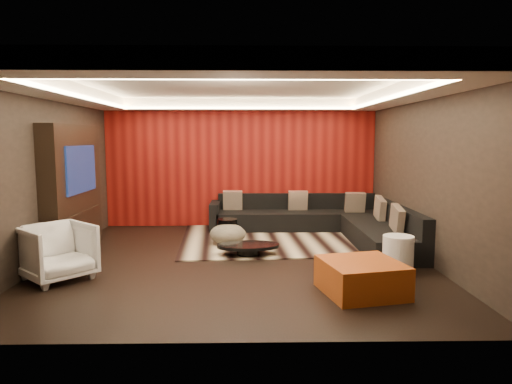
{
  "coord_description": "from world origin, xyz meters",
  "views": [
    {
      "loc": [
        0.15,
        -7.22,
        1.97
      ],
      "look_at": [
        0.3,
        0.6,
        1.05
      ],
      "focal_mm": 32.0,
      "sensor_mm": 36.0,
      "label": 1
    }
  ],
  "objects_px": {
    "drum_stool": "(227,230)",
    "armchair": "(57,252)",
    "coffee_table": "(248,249)",
    "white_side_table": "(398,255)",
    "sectional_sofa": "(325,223)",
    "orange_ottoman": "(362,277)"
  },
  "relations": [
    {
      "from": "orange_ottoman",
      "to": "sectional_sofa",
      "type": "distance_m",
      "value": 3.47
    },
    {
      "from": "coffee_table",
      "to": "white_side_table",
      "type": "distance_m",
      "value": 2.43
    },
    {
      "from": "drum_stool",
      "to": "white_side_table",
      "type": "height_order",
      "value": "white_side_table"
    },
    {
      "from": "drum_stool",
      "to": "armchair",
      "type": "xyz_separation_m",
      "value": [
        -2.27,
        -2.24,
        0.16
      ]
    },
    {
      "from": "drum_stool",
      "to": "armchair",
      "type": "relative_size",
      "value": 0.5
    },
    {
      "from": "coffee_table",
      "to": "sectional_sofa",
      "type": "height_order",
      "value": "sectional_sofa"
    },
    {
      "from": "white_side_table",
      "to": "orange_ottoman",
      "type": "bearing_deg",
      "value": -130.87
    },
    {
      "from": "coffee_table",
      "to": "armchair",
      "type": "distance_m",
      "value": 2.96
    },
    {
      "from": "drum_stool",
      "to": "orange_ottoman",
      "type": "xyz_separation_m",
      "value": [
        1.84,
        -2.88,
        -0.03
      ]
    },
    {
      "from": "coffee_table",
      "to": "drum_stool",
      "type": "xyz_separation_m",
      "value": [
        -0.39,
        0.97,
        0.13
      ]
    },
    {
      "from": "white_side_table",
      "to": "orange_ottoman",
      "type": "xyz_separation_m",
      "value": [
        -0.75,
        -0.87,
        -0.07
      ]
    },
    {
      "from": "drum_stool",
      "to": "coffee_table",
      "type": "bearing_deg",
      "value": -67.92
    },
    {
      "from": "drum_stool",
      "to": "sectional_sofa",
      "type": "bearing_deg",
      "value": 16.61
    },
    {
      "from": "drum_stool",
      "to": "orange_ottoman",
      "type": "relative_size",
      "value": 0.46
    },
    {
      "from": "coffee_table",
      "to": "white_side_table",
      "type": "height_order",
      "value": "white_side_table"
    },
    {
      "from": "white_side_table",
      "to": "armchair",
      "type": "bearing_deg",
      "value": -177.34
    },
    {
      "from": "coffee_table",
      "to": "sectional_sofa",
      "type": "distance_m",
      "value": 2.22
    },
    {
      "from": "white_side_table",
      "to": "armchair",
      "type": "distance_m",
      "value": 4.86
    },
    {
      "from": "white_side_table",
      "to": "sectional_sofa",
      "type": "xyz_separation_m",
      "value": [
        -0.62,
        2.6,
        -0.02
      ]
    },
    {
      "from": "white_side_table",
      "to": "armchair",
      "type": "relative_size",
      "value": 0.64
    },
    {
      "from": "orange_ottoman",
      "to": "sectional_sofa",
      "type": "relative_size",
      "value": 0.26
    },
    {
      "from": "drum_stool",
      "to": "sectional_sofa",
      "type": "relative_size",
      "value": 0.12
    }
  ]
}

